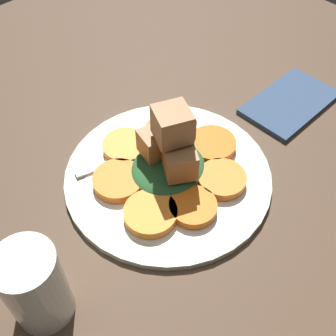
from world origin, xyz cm
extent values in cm
cube|color=#4C3828|center=(0.00, 0.00, 1.00)|extent=(120.00, 120.00, 2.00)
cylinder|color=beige|center=(0.00, 0.00, 2.50)|extent=(29.11, 29.11, 1.00)
cylinder|color=white|center=(0.00, 0.00, 2.55)|extent=(23.29, 23.29, 1.00)
cylinder|color=#D55F13|center=(-8.01, 1.08, 3.76)|extent=(6.97, 6.97, 1.31)
cylinder|color=orange|center=(-5.01, -5.39, 3.76)|extent=(6.80, 6.80, 1.31)
cylinder|color=orange|center=(1.33, -7.53, 3.76)|extent=(6.72, 6.72, 1.31)
cylinder|color=orange|center=(6.23, -3.34, 3.76)|extent=(7.02, 7.02, 1.31)
cylinder|color=orange|center=(6.76, 3.71, 3.76)|extent=(7.00, 7.00, 1.31)
cylinder|color=orange|center=(2.11, 6.80, 3.76)|extent=(6.32, 6.32, 1.31)
cylinder|color=orange|center=(-4.10, 6.39, 3.76)|extent=(6.66, 6.66, 1.31)
ellipsoid|color=#235128|center=(0.00, 0.00, 4.17)|extent=(10.88, 9.79, 2.14)
cube|color=olive|center=(-0.47, -2.67, 7.11)|extent=(4.49, 4.49, 3.74)
cube|color=olive|center=(0.27, 2.25, 7.27)|extent=(5.60, 5.60, 4.06)
cube|color=#9E754C|center=(-1.65, 0.01, 10.53)|extent=(3.91, 3.91, 3.52)
cube|color=olive|center=(-0.74, -0.42, 11.89)|extent=(5.85, 5.85, 4.43)
cube|color=#B2B2B7|center=(4.07, -6.66, 3.30)|extent=(11.59, 4.69, 0.40)
cube|color=#B2B2B7|center=(-2.24, -4.62, 3.30)|extent=(2.08, 2.64, 0.40)
cube|color=#B2B2B7|center=(-5.45, -4.63, 3.30)|extent=(4.53, 1.73, 0.40)
cube|color=#B2B2B7|center=(-5.24, -4.00, 3.30)|extent=(4.53, 1.73, 0.40)
cube|color=#B2B2B7|center=(-5.04, -3.36, 3.30)|extent=(4.53, 1.73, 0.40)
cube|color=#B2B2B7|center=(-4.83, -2.73, 3.30)|extent=(4.53, 1.73, 0.40)
cylinder|color=silver|center=(23.12, 4.03, 7.50)|extent=(6.53, 6.53, 11.00)
cube|color=#334766|center=(-25.54, 2.88, 2.40)|extent=(16.13, 9.68, 0.80)
camera|label=1|loc=(26.43, 27.13, 48.59)|focal=45.00mm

